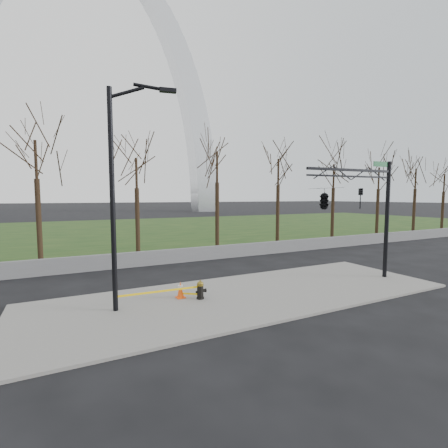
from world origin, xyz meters
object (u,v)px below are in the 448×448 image
fire_hydrant (201,290)px  street_light (119,184)px  traffic_signal_mast (337,199)px  traffic_cone (180,290)px

fire_hydrant → street_light: size_ratio=0.09×
fire_hydrant → traffic_signal_mast: (6.66, -0.74, 3.69)m
fire_hydrant → street_light: (-3.05, 0.12, 4.24)m
street_light → traffic_signal_mast: street_light is taller
fire_hydrant → traffic_signal_mast: bearing=-1.2°
traffic_signal_mast → fire_hydrant: bearing=178.3°
traffic_cone → traffic_signal_mast: (7.35, -1.22, 3.71)m
traffic_cone → traffic_signal_mast: size_ratio=0.11×
street_light → traffic_signal_mast: size_ratio=1.37×
fire_hydrant → traffic_cone: (-0.69, 0.48, -0.02)m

